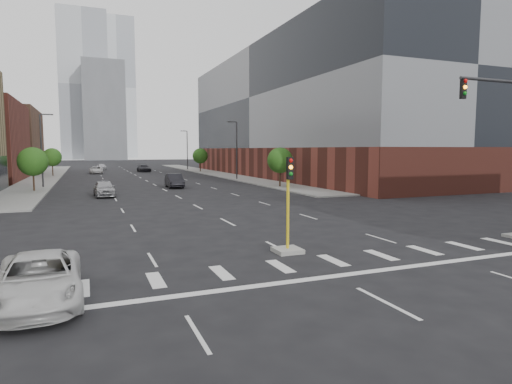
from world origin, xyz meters
TOP-DOWN VIEW (x-y plane):
  - ground at (0.00, 0.00)m, footprint 400.00×400.00m
  - sidewalk_left_far at (-15.00, 74.00)m, footprint 5.00×92.00m
  - sidewalk_right_far at (15.00, 74.00)m, footprint 5.00×92.00m
  - building_right_main at (29.50, 60.00)m, footprint 24.00×70.00m
  - tower_left at (-8.00, 220.00)m, footprint 22.00×22.00m
  - tower_right at (10.00, 260.00)m, footprint 20.00×20.00m
  - tower_mid at (0.00, 200.00)m, footprint 18.00×18.00m
  - median_traffic_signal at (0.00, 8.97)m, footprint 1.20×1.20m
  - streetlight_right_a at (13.41, 55.00)m, footprint 1.60×0.22m
  - streetlight_right_b at (13.41, 90.00)m, footprint 1.60×0.22m
  - streetlight_left at (-13.41, 50.00)m, footprint 1.60×0.22m
  - tree_left_near at (-14.00, 45.00)m, footprint 3.20×3.20m
  - tree_left_far at (-14.00, 75.00)m, footprint 3.20×3.20m
  - tree_right_near at (14.00, 40.00)m, footprint 3.20×3.20m
  - tree_right_far at (14.00, 80.00)m, footprint 3.20×3.20m
  - car_near_left at (-6.88, 37.19)m, footprint 2.14×4.94m
  - car_mid_right at (1.72, 44.89)m, footprint 2.02×5.29m
  - car_far_left at (-6.69, 81.72)m, footprint 2.51×5.22m
  - car_deep_right at (2.97, 85.36)m, footprint 2.70×5.52m
  - car_distant at (-5.12, 97.77)m, footprint 2.31×4.60m
  - parked_minivan at (-10.00, 6.00)m, footprint 2.66×5.43m

SIDE VIEW (x-z plane):
  - ground at x=0.00m, z-range 0.00..0.00m
  - sidewalk_left_far at x=-15.00m, z-range 0.00..0.15m
  - sidewalk_right_far at x=15.00m, z-range 0.00..0.15m
  - car_far_left at x=-6.69m, z-range 0.00..1.43m
  - parked_minivan at x=-10.00m, z-range 0.00..1.48m
  - car_distant at x=-5.12m, z-range 0.00..1.51m
  - car_deep_right at x=2.97m, z-range 0.00..1.55m
  - car_near_left at x=-6.88m, z-range 0.00..1.66m
  - car_mid_right at x=1.72m, z-range 0.00..1.72m
  - median_traffic_signal at x=0.00m, z-range -1.23..3.17m
  - tree_left_near at x=-14.00m, z-range 0.97..5.82m
  - tree_left_far at x=-14.00m, z-range 0.97..5.82m
  - tree_right_near at x=14.00m, z-range 0.97..5.82m
  - tree_right_far at x=14.00m, z-range 0.97..5.82m
  - streetlight_right_a at x=13.41m, z-range 0.47..9.55m
  - streetlight_right_b at x=13.41m, z-range 0.47..9.55m
  - streetlight_left at x=-13.41m, z-range 0.47..9.55m
  - building_right_main at x=29.50m, z-range 0.00..22.00m
  - tower_mid at x=0.00m, z-range 0.00..44.00m
  - tower_left at x=-8.00m, z-range 0.00..70.00m
  - tower_right at x=10.00m, z-range 0.00..80.00m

